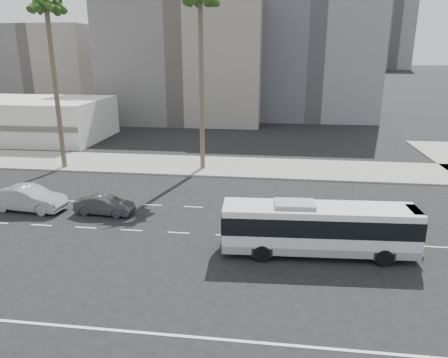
% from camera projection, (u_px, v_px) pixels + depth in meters
% --- Properties ---
extents(ground, '(700.00, 700.00, 0.00)m').
position_uv_depth(ground, '(227.00, 236.00, 25.25)').
color(ground, black).
rests_on(ground, ground).
extents(sidewalk_north, '(120.00, 7.00, 0.15)m').
position_uv_depth(sidewalk_north, '(247.00, 167.00, 39.93)').
color(sidewalk_north, gray).
rests_on(sidewalk_north, ground).
extents(commercial_low, '(22.00, 12.16, 5.00)m').
position_uv_depth(commercial_low, '(18.00, 119.00, 52.89)').
color(commercial_low, silver).
rests_on(commercial_low, ground).
extents(midrise_beige_west, '(24.00, 18.00, 18.00)m').
position_uv_depth(midrise_beige_west, '(187.00, 62.00, 66.78)').
color(midrise_beige_west, slate).
rests_on(midrise_beige_west, ground).
extents(midrise_gray_center, '(20.00, 20.00, 26.00)m').
position_uv_depth(midrise_gray_center, '(313.00, 37.00, 69.76)').
color(midrise_gray_center, '#585A60').
rests_on(midrise_gray_center, ground).
extents(midrise_beige_far, '(18.00, 16.00, 15.00)m').
position_uv_depth(midrise_beige_far, '(52.00, 70.00, 75.18)').
color(midrise_beige_far, slate).
rests_on(midrise_beige_far, ground).
extents(civic_tower, '(42.00, 42.00, 129.00)m').
position_uv_depth(civic_tower, '(275.00, 3.00, 251.19)').
color(civic_tower, beige).
rests_on(civic_tower, ground).
extents(highrise_right, '(26.00, 26.00, 70.00)m').
position_uv_depth(highrise_right, '(361.00, 5.00, 227.51)').
color(highrise_right, '#5B5F64').
rests_on(highrise_right, ground).
extents(highrise_far, '(22.00, 22.00, 60.00)m').
position_uv_depth(highrise_far, '(393.00, 18.00, 254.32)').
color(highrise_far, '#5B5F64').
rests_on(highrise_far, ground).
extents(city_bus, '(10.49, 2.88, 2.98)m').
position_uv_depth(city_bus, '(318.00, 227.00, 22.56)').
color(city_bus, silver).
rests_on(city_bus, ground).
extents(car_a, '(1.65, 4.07, 1.31)m').
position_uv_depth(car_a, '(104.00, 205.00, 28.45)').
color(car_a, '#2F2F33').
rests_on(car_a, ground).
extents(car_b, '(2.28, 5.34, 1.71)m').
position_uv_depth(car_b, '(29.00, 199.00, 29.09)').
color(car_b, '#919498').
rests_on(car_b, ground).
extents(palm_near, '(4.84, 4.84, 16.30)m').
position_uv_depth(palm_near, '(200.00, 1.00, 35.13)').
color(palm_near, brown).
rests_on(palm_near, ground).
extents(palm_mid, '(5.12, 5.12, 15.81)m').
position_uv_depth(palm_mid, '(46.00, 8.00, 35.67)').
color(palm_mid, brown).
rests_on(palm_mid, ground).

